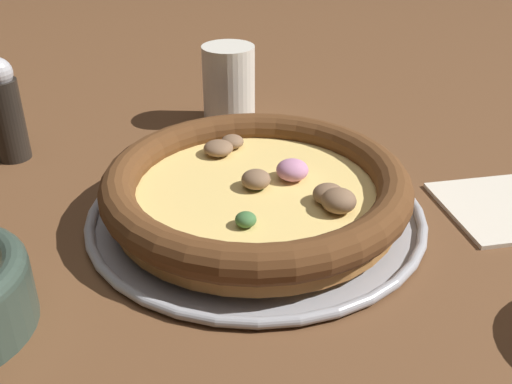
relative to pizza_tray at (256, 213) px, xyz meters
name	(u,v)px	position (x,y,z in m)	size (l,w,h in m)	color
ground_plane	(256,217)	(0.00, 0.00, 0.00)	(3.00, 3.00, 0.00)	brown
pizza_tray	(256,213)	(0.00, 0.00, 0.00)	(0.30, 0.30, 0.01)	#9E9EA3
pizza	(257,188)	(0.00, 0.00, 0.03)	(0.27, 0.27, 0.04)	#A86B33
drinking_cup	(229,85)	(-0.10, -0.20, 0.04)	(0.06, 0.06, 0.09)	silver
pepper_shaker	(5,110)	(0.14, -0.24, 0.05)	(0.03, 0.03, 0.11)	black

